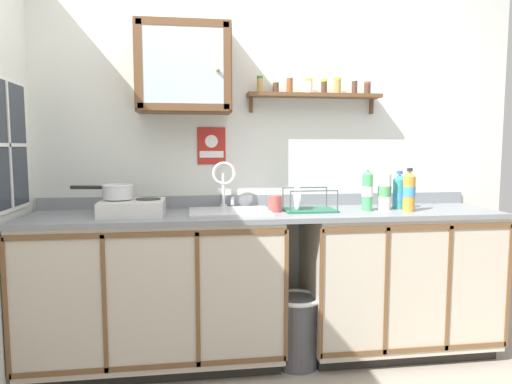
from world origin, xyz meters
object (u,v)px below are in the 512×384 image
at_px(bottle_juice_amber_1, 409,191).
at_px(trash_bin, 297,329).
at_px(bottle_opaque_white_2, 385,189).
at_px(dish_rack, 307,207).
at_px(bottle_soda_green_0, 367,190).
at_px(mug, 275,204).
at_px(saucepan, 117,191).
at_px(bottle_detergent_teal_3, 399,192).
at_px(wall_cabinet, 184,68).
at_px(warning_sign, 211,146).
at_px(hot_plate_stove, 133,207).
at_px(sink, 229,216).

xyz_separation_m(bottle_juice_amber_1, trash_bin, (-0.72, -0.02, -0.85)).
distance_m(bottle_opaque_white_2, dish_rack, 0.52).
distance_m(bottle_soda_green_0, bottle_opaque_white_2, 0.12).
height_order(bottle_opaque_white_2, mug, bottle_opaque_white_2).
distance_m(saucepan, trash_bin, 1.39).
height_order(bottle_opaque_white_2, bottle_detergent_teal_3, bottle_opaque_white_2).
distance_m(wall_cabinet, warning_sign, 0.53).
xyz_separation_m(hot_plate_stove, saucepan, (-0.09, 0.03, 0.10)).
bearing_deg(wall_cabinet, bottle_juice_amber_1, -10.00).
height_order(bottle_juice_amber_1, warning_sign, warning_sign).
xyz_separation_m(sink, bottle_soda_green_0, (0.88, -0.06, 0.16)).
height_order(bottle_detergent_teal_3, trash_bin, bottle_detergent_teal_3).
bearing_deg(bottle_opaque_white_2, wall_cabinet, 172.65).
bearing_deg(bottle_juice_amber_1, mug, 173.30).
distance_m(mug, warning_sign, 0.59).
relative_size(mug, warning_sign, 0.49).
xyz_separation_m(sink, saucepan, (-0.67, -0.02, 0.17)).
xyz_separation_m(bottle_juice_amber_1, dish_rack, (-0.63, 0.10, -0.10)).
bearing_deg(hot_plate_stove, bottle_juice_amber_1, -2.61).
bearing_deg(bottle_soda_green_0, bottle_opaque_white_2, 7.35).
distance_m(sink, bottle_detergent_teal_3, 1.13).
bearing_deg(bottle_opaque_white_2, mug, 178.70).
xyz_separation_m(saucepan, wall_cabinet, (0.40, 0.14, 0.75)).
relative_size(bottle_detergent_teal_3, dish_rack, 0.77).
height_order(bottle_juice_amber_1, bottle_detergent_teal_3, bottle_juice_amber_1).
bearing_deg(bottle_opaque_white_2, bottle_detergent_teal_3, 18.82).
bearing_deg(dish_rack, sink, 177.08).
height_order(hot_plate_stove, bottle_juice_amber_1, bottle_juice_amber_1).
bearing_deg(bottle_opaque_white_2, dish_rack, 177.60).
bearing_deg(bottle_soda_green_0, trash_bin, -169.33).
distance_m(hot_plate_stove, mug, 0.87).
bearing_deg(wall_cabinet, dish_rack, -10.58).
height_order(bottle_juice_amber_1, trash_bin, bottle_juice_amber_1).
bearing_deg(bottle_opaque_white_2, saucepan, 179.25).
bearing_deg(bottle_juice_amber_1, saucepan, 176.69).
distance_m(sink, bottle_soda_green_0, 0.89).
bearing_deg(hot_plate_stove, sink, 5.02).
distance_m(bottle_detergent_teal_3, dish_rack, 0.63).
relative_size(bottle_juice_amber_1, wall_cabinet, 0.47).
xyz_separation_m(bottle_detergent_teal_3, mug, (-0.83, -0.02, -0.06)).
bearing_deg(hot_plate_stove, wall_cabinet, 28.40).
bearing_deg(hot_plate_stove, saucepan, 164.42).
height_order(warning_sign, trash_bin, warning_sign).
xyz_separation_m(hot_plate_stove, mug, (0.87, 0.02, 0.01)).
height_order(hot_plate_stove, bottle_opaque_white_2, bottle_opaque_white_2).
height_order(dish_rack, trash_bin, dish_rack).
relative_size(dish_rack, trash_bin, 0.72).
distance_m(bottle_soda_green_0, bottle_juice_amber_1, 0.26).
relative_size(hot_plate_stove, mug, 3.06).
xyz_separation_m(saucepan, dish_rack, (1.17, -0.00, -0.12)).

